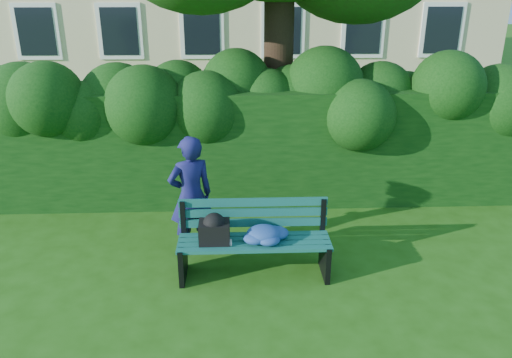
{
  "coord_description": "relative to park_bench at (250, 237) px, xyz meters",
  "views": [
    {
      "loc": [
        -0.25,
        -5.35,
        3.28
      ],
      "look_at": [
        0.0,
        0.6,
        0.95
      ],
      "focal_mm": 35.0,
      "sensor_mm": 36.0,
      "label": 1
    }
  ],
  "objects": [
    {
      "name": "ground",
      "position": [
        0.11,
        0.12,
        -0.5
      ],
      "size": [
        80.0,
        80.0,
        0.0
      ],
      "primitive_type": "plane",
      "color": "#204F0E",
      "rests_on": "ground"
    },
    {
      "name": "hedge",
      "position": [
        0.11,
        2.32,
        0.4
      ],
      "size": [
        10.0,
        1.0,
        1.8
      ],
      "color": "black",
      "rests_on": "ground"
    },
    {
      "name": "park_bench",
      "position": [
        0.0,
        0.0,
        0.0
      ],
      "size": [
        1.8,
        0.56,
        0.89
      ],
      "rotation": [
        0.0,
        0.0,
        -0.0
      ],
      "color": "#0F4C3C",
      "rests_on": "ground"
    },
    {
      "name": "man_reading",
      "position": [
        -0.72,
        0.58,
        0.29
      ],
      "size": [
        0.67,
        0.56,
        1.58
      ],
      "primitive_type": "imported",
      "rotation": [
        0.0,
        0.0,
        3.52
      ],
      "color": "#16174F",
      "rests_on": "ground"
    }
  ]
}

